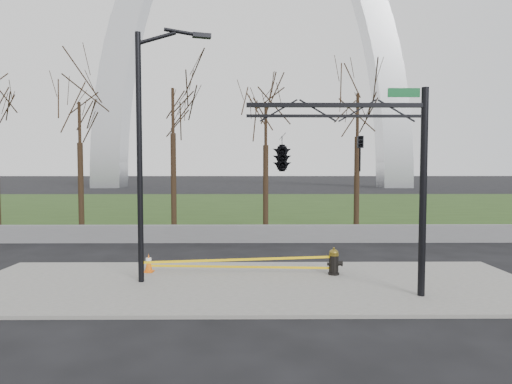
{
  "coord_description": "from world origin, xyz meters",
  "views": [
    {
      "loc": [
        0.04,
        -13.19,
        3.69
      ],
      "look_at": [
        0.17,
        2.0,
        2.89
      ],
      "focal_mm": 29.43,
      "sensor_mm": 36.0,
      "label": 1
    }
  ],
  "objects_px": {
    "fire_hydrant": "(334,262)",
    "traffic_signal_mast": "(309,154)",
    "traffic_cone": "(149,263)",
    "street_light": "(147,138)"
  },
  "relations": [
    {
      "from": "street_light",
      "to": "traffic_cone",
      "type": "bearing_deg",
      "value": 89.25
    },
    {
      "from": "traffic_cone",
      "to": "street_light",
      "type": "distance_m",
      "value": 4.45
    },
    {
      "from": "traffic_cone",
      "to": "traffic_signal_mast",
      "type": "bearing_deg",
      "value": -28.54
    },
    {
      "from": "traffic_cone",
      "to": "fire_hydrant",
      "type": "bearing_deg",
      "value": -3.68
    },
    {
      "from": "fire_hydrant",
      "to": "street_light",
      "type": "xyz_separation_m",
      "value": [
        -6.17,
        -0.81,
        4.16
      ]
    },
    {
      "from": "fire_hydrant",
      "to": "traffic_signal_mast",
      "type": "bearing_deg",
      "value": -109.82
    },
    {
      "from": "traffic_cone",
      "to": "traffic_signal_mast",
      "type": "distance_m",
      "value": 7.05
    },
    {
      "from": "fire_hydrant",
      "to": "traffic_cone",
      "type": "relative_size",
      "value": 1.46
    },
    {
      "from": "fire_hydrant",
      "to": "street_light",
      "type": "relative_size",
      "value": 0.11
    },
    {
      "from": "fire_hydrant",
      "to": "street_light",
      "type": "distance_m",
      "value": 7.49
    }
  ]
}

